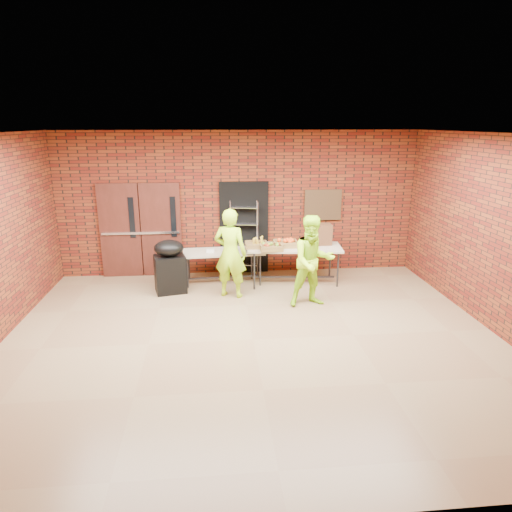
{
  "coord_description": "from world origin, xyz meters",
  "views": [
    {
      "loc": [
        -0.58,
        -6.63,
        3.36
      ],
      "look_at": [
        0.18,
        1.4,
        0.99
      ],
      "focal_mm": 32.0,
      "sensor_mm": 36.0,
      "label": 1
    }
  ],
  "objects_px": {
    "table_right": "(294,250)",
    "coffee_dispenser": "(323,234)",
    "covered_grill": "(170,266)",
    "volunteer_man": "(313,261)",
    "table_left": "(224,254)",
    "volunteer_woman": "(230,253)",
    "wire_rack": "(244,238)"
  },
  "relations": [
    {
      "from": "coffee_dispenser",
      "to": "volunteer_woman",
      "type": "height_order",
      "value": "volunteer_woman"
    },
    {
      "from": "volunteer_woman",
      "to": "table_left",
      "type": "bearing_deg",
      "value": -61.53
    },
    {
      "from": "table_right",
      "to": "wire_rack",
      "type": "bearing_deg",
      "value": 150.84
    },
    {
      "from": "covered_grill",
      "to": "volunteer_man",
      "type": "distance_m",
      "value": 2.91
    },
    {
      "from": "table_left",
      "to": "volunteer_woman",
      "type": "bearing_deg",
      "value": -85.33
    },
    {
      "from": "table_left",
      "to": "volunteer_man",
      "type": "xyz_separation_m",
      "value": [
        1.63,
        -1.44,
        0.22
      ]
    },
    {
      "from": "table_left",
      "to": "covered_grill",
      "type": "relative_size",
      "value": 1.6
    },
    {
      "from": "table_left",
      "to": "table_right",
      "type": "height_order",
      "value": "table_right"
    },
    {
      "from": "volunteer_woman",
      "to": "volunteer_man",
      "type": "bearing_deg",
      "value": 178.61
    },
    {
      "from": "volunteer_woman",
      "to": "volunteer_man",
      "type": "height_order",
      "value": "volunteer_woman"
    },
    {
      "from": "volunteer_man",
      "to": "coffee_dispenser",
      "type": "bearing_deg",
      "value": 61.49
    },
    {
      "from": "table_right",
      "to": "volunteer_woman",
      "type": "xyz_separation_m",
      "value": [
        -1.38,
        -0.66,
        0.14
      ]
    },
    {
      "from": "table_left",
      "to": "volunteer_woman",
      "type": "distance_m",
      "value": 0.88
    },
    {
      "from": "wire_rack",
      "to": "coffee_dispenser",
      "type": "height_order",
      "value": "wire_rack"
    },
    {
      "from": "table_left",
      "to": "wire_rack",
      "type": "bearing_deg",
      "value": 44.32
    },
    {
      "from": "table_left",
      "to": "coffee_dispenser",
      "type": "bearing_deg",
      "value": -4.69
    },
    {
      "from": "covered_grill",
      "to": "volunteer_man",
      "type": "relative_size",
      "value": 0.63
    },
    {
      "from": "volunteer_man",
      "to": "wire_rack",
      "type": "bearing_deg",
      "value": 112.36
    },
    {
      "from": "volunteer_man",
      "to": "covered_grill",
      "type": "bearing_deg",
      "value": 152.62
    },
    {
      "from": "coffee_dispenser",
      "to": "volunteer_woman",
      "type": "distance_m",
      "value": 2.18
    },
    {
      "from": "wire_rack",
      "to": "volunteer_man",
      "type": "xyz_separation_m",
      "value": [
        1.15,
        -1.97,
        0.02
      ]
    },
    {
      "from": "table_right",
      "to": "covered_grill",
      "type": "relative_size",
      "value": 1.87
    },
    {
      "from": "table_right",
      "to": "coffee_dispenser",
      "type": "xyz_separation_m",
      "value": [
        0.65,
        0.13,
        0.29
      ]
    },
    {
      "from": "covered_grill",
      "to": "volunteer_man",
      "type": "xyz_separation_m",
      "value": [
        2.73,
        -0.96,
        0.32
      ]
    },
    {
      "from": "volunteer_woman",
      "to": "volunteer_man",
      "type": "relative_size",
      "value": 1.03
    },
    {
      "from": "wire_rack",
      "to": "table_right",
      "type": "distance_m",
      "value": 1.24
    },
    {
      "from": "wire_rack",
      "to": "table_left",
      "type": "relative_size",
      "value": 0.96
    },
    {
      "from": "wire_rack",
      "to": "volunteer_woman",
      "type": "relative_size",
      "value": 0.95
    },
    {
      "from": "coffee_dispenser",
      "to": "table_right",
      "type": "bearing_deg",
      "value": -169.03
    },
    {
      "from": "wire_rack",
      "to": "table_left",
      "type": "distance_m",
      "value": 0.74
    },
    {
      "from": "table_left",
      "to": "covered_grill",
      "type": "bearing_deg",
      "value": -159.91
    },
    {
      "from": "covered_grill",
      "to": "volunteer_woman",
      "type": "distance_m",
      "value": 1.32
    }
  ]
}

